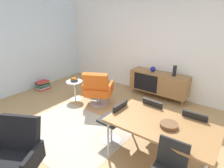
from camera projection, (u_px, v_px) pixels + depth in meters
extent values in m
plane|color=tan|center=(96.00, 132.00, 3.93)|extent=(8.32, 8.32, 0.00)
cube|color=white|center=(156.00, 45.00, 5.35)|extent=(6.80, 0.12, 2.80)
cube|color=silver|center=(6.00, 46.00, 5.20)|extent=(0.12, 5.60, 2.80)
cube|color=olive|center=(159.00, 83.00, 5.32)|extent=(1.60, 0.44, 0.56)
cube|color=black|center=(145.00, 83.00, 5.32)|extent=(0.70, 0.01, 0.48)
cylinder|color=olive|center=(132.00, 90.00, 5.73)|extent=(0.03, 0.03, 0.16)
cylinder|color=olive|center=(182.00, 104.00, 4.91)|extent=(0.03, 0.03, 0.16)
cylinder|color=olive|center=(138.00, 87.00, 5.99)|extent=(0.03, 0.03, 0.16)
cylinder|color=olive|center=(186.00, 99.00, 5.16)|extent=(0.03, 0.03, 0.16)
ellipsoid|color=navy|center=(153.00, 69.00, 5.30)|extent=(0.15, 0.15, 0.14)
cylinder|color=black|center=(175.00, 71.00, 4.94)|extent=(0.09, 0.09, 0.27)
cube|color=olive|center=(162.00, 125.00, 2.89)|extent=(1.60, 0.90, 0.04)
cylinder|color=#B7B7BC|center=(108.00, 140.00, 3.13)|extent=(0.04, 0.04, 0.70)
cylinder|color=#B7B7BC|center=(133.00, 119.00, 3.72)|extent=(0.04, 0.04, 0.70)
cylinder|color=#B7B7BC|center=(215.00, 150.00, 2.91)|extent=(0.04, 0.04, 0.70)
cylinder|color=brown|center=(169.00, 125.00, 2.79)|extent=(0.26, 0.26, 0.06)
cube|color=black|center=(111.00, 120.00, 3.52)|extent=(0.41, 0.41, 0.05)
cube|color=black|center=(119.00, 113.00, 3.33)|extent=(0.10, 0.38, 0.38)
cylinder|color=#B7B7BC|center=(111.00, 131.00, 3.60)|extent=(0.04, 0.04, 0.42)
cylinder|color=#B7B7BC|center=(111.00, 140.00, 3.68)|extent=(0.36, 0.36, 0.01)
cube|color=black|center=(173.00, 154.00, 2.39)|extent=(0.38, 0.11, 0.38)
cube|color=black|center=(156.00, 116.00, 3.64)|extent=(0.43, 0.43, 0.05)
cube|color=black|center=(152.00, 109.00, 3.44)|extent=(0.39, 0.12, 0.38)
cylinder|color=#B7B7BC|center=(155.00, 127.00, 3.73)|extent=(0.04, 0.04, 0.42)
cylinder|color=#B7B7BC|center=(154.00, 135.00, 3.81)|extent=(0.36, 0.36, 0.01)
cube|color=black|center=(195.00, 129.00, 3.25)|extent=(0.41, 0.41, 0.05)
cube|color=black|center=(194.00, 123.00, 3.04)|extent=(0.38, 0.10, 0.38)
cylinder|color=#B7B7BC|center=(192.00, 140.00, 3.34)|extent=(0.04, 0.04, 0.42)
cylinder|color=#B7B7BC|center=(191.00, 150.00, 3.42)|extent=(0.36, 0.36, 0.01)
cube|color=#D85919|center=(98.00, 90.00, 4.96)|extent=(0.79, 0.77, 0.20)
cube|color=#D85919|center=(96.00, 82.00, 4.63)|extent=(0.66, 0.52, 0.51)
cube|color=#D85919|center=(111.00, 88.00, 4.88)|extent=(0.29, 0.47, 0.28)
cube|color=#D85919|center=(86.00, 87.00, 4.98)|extent=(0.29, 0.47, 0.28)
cylinder|color=#B7B7BC|center=(98.00, 99.00, 5.05)|extent=(0.06, 0.06, 0.28)
cylinder|color=#B7B7BC|center=(99.00, 103.00, 5.10)|extent=(0.48, 0.48, 0.02)
cube|color=black|center=(12.00, 162.00, 2.64)|extent=(0.79, 0.78, 0.20)
cube|color=black|center=(19.00, 133.00, 2.75)|extent=(0.66, 0.52, 0.51)
cube|color=black|center=(34.00, 160.00, 2.57)|extent=(0.29, 0.47, 0.28)
cylinder|color=white|center=(74.00, 82.00, 5.19)|extent=(0.44, 0.44, 0.02)
cylinder|color=white|center=(75.00, 90.00, 5.29)|extent=(0.05, 0.05, 0.50)
cone|color=white|center=(76.00, 98.00, 5.38)|extent=(0.32, 0.32, 0.02)
cylinder|color=#262628|center=(74.00, 80.00, 5.18)|extent=(0.20, 0.20, 0.05)
sphere|color=orange|center=(75.00, 79.00, 5.14)|extent=(0.07, 0.07, 0.07)
sphere|color=orange|center=(74.00, 78.00, 5.20)|extent=(0.07, 0.07, 0.07)
sphere|color=orange|center=(73.00, 79.00, 5.16)|extent=(0.07, 0.07, 0.07)
cube|color=red|center=(43.00, 89.00, 6.03)|extent=(0.29, 0.35, 0.02)
cube|color=red|center=(43.00, 88.00, 6.02)|extent=(0.29, 0.38, 0.02)
cube|color=silver|center=(43.00, 88.00, 6.00)|extent=(0.26, 0.35, 0.02)
cube|color=#99668C|center=(43.00, 87.00, 6.02)|extent=(0.28, 0.35, 0.02)
cube|color=#3F7F4C|center=(43.00, 86.00, 5.99)|extent=(0.29, 0.38, 0.03)
cube|color=#334C8C|center=(43.00, 85.00, 6.00)|extent=(0.28, 0.35, 0.01)
cube|color=#3F7F4C|center=(43.00, 85.00, 6.00)|extent=(0.31, 0.40, 0.02)
cube|color=silver|center=(43.00, 84.00, 5.99)|extent=(0.27, 0.33, 0.02)
cube|color=#262626|center=(43.00, 84.00, 5.96)|extent=(0.27, 0.35, 0.03)
cube|color=#262626|center=(42.00, 83.00, 5.96)|extent=(0.29, 0.34, 0.02)
cube|color=gold|center=(42.00, 82.00, 5.97)|extent=(0.29, 0.38, 0.02)
cube|color=red|center=(42.00, 82.00, 5.95)|extent=(0.27, 0.38, 0.02)
cube|color=#B7AD99|center=(70.00, 131.00, 3.94)|extent=(2.20, 1.70, 0.01)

